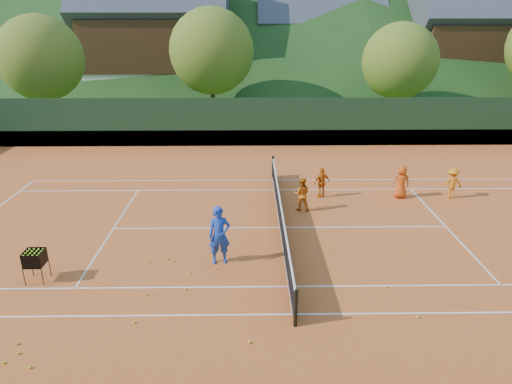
{
  "coord_description": "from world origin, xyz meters",
  "views": [
    {
      "loc": [
        -1.17,
        -15.85,
        7.57
      ],
      "look_at": [
        -0.94,
        0.0,
        1.49
      ],
      "focal_mm": 32.0,
      "sensor_mm": 36.0,
      "label": 1
    }
  ],
  "objects_px": {
    "student_c": "(401,182)",
    "ball_hopper": "(35,259)",
    "student_a": "(302,194)",
    "tennis_net": "(281,216)",
    "chalet_mid": "(318,44)",
    "chalet_left": "(156,39)",
    "student_b": "(322,182)",
    "coach": "(219,235)",
    "chalet_right": "(468,43)",
    "student_d": "(452,183)"
  },
  "relations": [
    {
      "from": "student_c",
      "to": "ball_hopper",
      "type": "height_order",
      "value": "student_c"
    },
    {
      "from": "coach",
      "to": "student_c",
      "type": "xyz_separation_m",
      "value": [
        7.71,
        5.68,
        -0.24
      ]
    },
    {
      "from": "chalet_left",
      "to": "chalet_right",
      "type": "distance_m",
      "value": 30.0
    },
    {
      "from": "student_c",
      "to": "student_d",
      "type": "bearing_deg",
      "value": -177.08
    },
    {
      "from": "coach",
      "to": "chalet_right",
      "type": "distance_m",
      "value": 39.66
    },
    {
      "from": "student_c",
      "to": "ball_hopper",
      "type": "relative_size",
      "value": 1.48
    },
    {
      "from": "student_c",
      "to": "student_d",
      "type": "relative_size",
      "value": 1.07
    },
    {
      "from": "student_a",
      "to": "chalet_mid",
      "type": "height_order",
      "value": "chalet_mid"
    },
    {
      "from": "chalet_mid",
      "to": "chalet_left",
      "type": "bearing_deg",
      "value": -165.96
    },
    {
      "from": "student_b",
      "to": "ball_hopper",
      "type": "height_order",
      "value": "student_b"
    },
    {
      "from": "coach",
      "to": "chalet_mid",
      "type": "height_order",
      "value": "chalet_mid"
    },
    {
      "from": "student_d",
      "to": "chalet_left",
      "type": "relative_size",
      "value": 0.1
    },
    {
      "from": "student_d",
      "to": "student_c",
      "type": "bearing_deg",
      "value": 0.99
    },
    {
      "from": "ball_hopper",
      "to": "chalet_right",
      "type": "xyz_separation_m",
      "value": [
        27.67,
        33.65,
        4.49
      ]
    },
    {
      "from": "coach",
      "to": "chalet_mid",
      "type": "relative_size",
      "value": 0.15
    },
    {
      "from": "student_b",
      "to": "student_c",
      "type": "relative_size",
      "value": 0.93
    },
    {
      "from": "student_a",
      "to": "student_c",
      "type": "xyz_separation_m",
      "value": [
        4.57,
        1.35,
        0.03
      ]
    },
    {
      "from": "student_a",
      "to": "student_d",
      "type": "distance_m",
      "value": 6.93
    },
    {
      "from": "coach",
      "to": "student_b",
      "type": "bearing_deg",
      "value": 43.93
    },
    {
      "from": "chalet_left",
      "to": "student_d",
      "type": "bearing_deg",
      "value": -56.62
    },
    {
      "from": "coach",
      "to": "student_c",
      "type": "bearing_deg",
      "value": 26.17
    },
    {
      "from": "student_d",
      "to": "chalet_left",
      "type": "height_order",
      "value": "chalet_left"
    },
    {
      "from": "student_c",
      "to": "chalet_right",
      "type": "relative_size",
      "value": 0.12
    },
    {
      "from": "student_c",
      "to": "student_b",
      "type": "bearing_deg",
      "value": 2.35
    },
    {
      "from": "student_a",
      "to": "chalet_mid",
      "type": "bearing_deg",
      "value": -91.73
    },
    {
      "from": "tennis_net",
      "to": "chalet_left",
      "type": "distance_m",
      "value": 32.04
    },
    {
      "from": "ball_hopper",
      "to": "chalet_left",
      "type": "distance_m",
      "value": 34.08
    },
    {
      "from": "chalet_mid",
      "to": "chalet_right",
      "type": "bearing_deg",
      "value": -15.95
    },
    {
      "from": "coach",
      "to": "chalet_right",
      "type": "relative_size",
      "value": 0.16
    },
    {
      "from": "coach",
      "to": "chalet_right",
      "type": "xyz_separation_m",
      "value": [
        22.16,
        32.61,
        4.26
      ]
    },
    {
      "from": "ball_hopper",
      "to": "chalet_right",
      "type": "distance_m",
      "value": 43.8
    },
    {
      "from": "chalet_left",
      "to": "chalet_mid",
      "type": "distance_m",
      "value": 16.51
    },
    {
      "from": "student_c",
      "to": "ball_hopper",
      "type": "distance_m",
      "value": 14.83
    },
    {
      "from": "chalet_right",
      "to": "tennis_net",
      "type": "bearing_deg",
      "value": -123.69
    },
    {
      "from": "tennis_net",
      "to": "student_b",
      "type": "bearing_deg",
      "value": 57.41
    },
    {
      "from": "chalet_right",
      "to": "ball_hopper",
      "type": "bearing_deg",
      "value": -129.43
    },
    {
      "from": "ball_hopper",
      "to": "tennis_net",
      "type": "bearing_deg",
      "value": 25.44
    },
    {
      "from": "coach",
      "to": "student_a",
      "type": "bearing_deg",
      "value": 43.87
    },
    {
      "from": "student_d",
      "to": "chalet_right",
      "type": "distance_m",
      "value": 29.98
    },
    {
      "from": "coach",
      "to": "student_a",
      "type": "xyz_separation_m",
      "value": [
        3.14,
        4.33,
        -0.27
      ]
    },
    {
      "from": "student_a",
      "to": "tennis_net",
      "type": "height_order",
      "value": "student_a"
    },
    {
      "from": "student_c",
      "to": "chalet_mid",
      "type": "height_order",
      "value": "chalet_mid"
    },
    {
      "from": "student_b",
      "to": "student_d",
      "type": "bearing_deg",
      "value": 155.29
    },
    {
      "from": "student_c",
      "to": "chalet_mid",
      "type": "relative_size",
      "value": 0.12
    },
    {
      "from": "student_b",
      "to": "chalet_left",
      "type": "relative_size",
      "value": 0.1
    },
    {
      "from": "ball_hopper",
      "to": "student_c",
      "type": "bearing_deg",
      "value": 26.91
    },
    {
      "from": "student_d",
      "to": "tennis_net",
      "type": "xyz_separation_m",
      "value": [
        -7.79,
        -3.0,
        -0.19
      ]
    },
    {
      "from": "student_b",
      "to": "tennis_net",
      "type": "bearing_deg",
      "value": 34.58
    },
    {
      "from": "chalet_mid",
      "to": "tennis_net",
      "type": "bearing_deg",
      "value": -100.01
    },
    {
      "from": "chalet_left",
      "to": "ball_hopper",
      "type": "bearing_deg",
      "value": -86.04
    }
  ]
}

